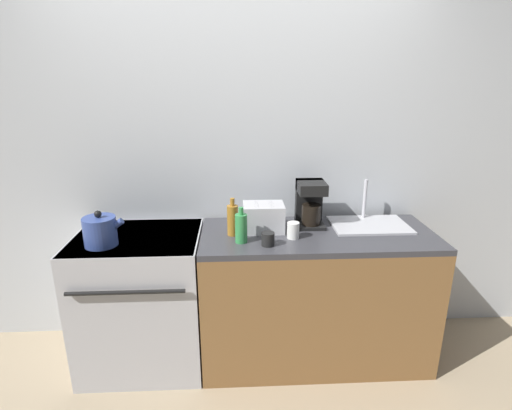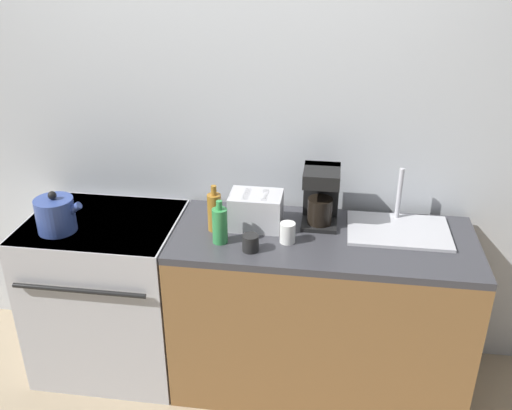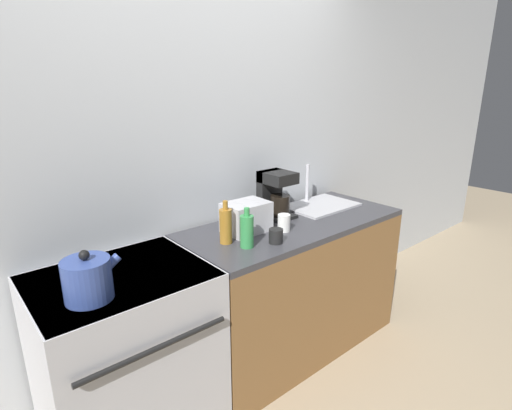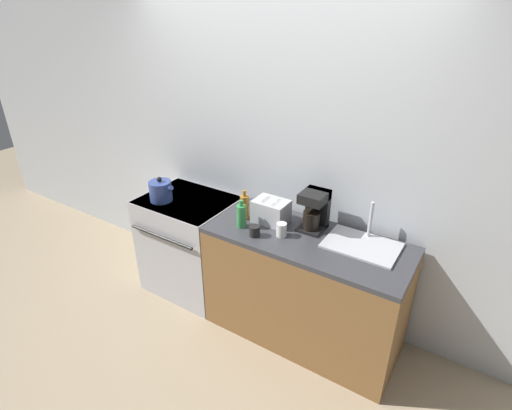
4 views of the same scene
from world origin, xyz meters
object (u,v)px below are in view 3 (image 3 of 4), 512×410
Objects in this scene: stove at (128,357)px; kettle at (88,279)px; coffee_maker at (275,193)px; bottle_green at (247,231)px; toaster at (246,217)px; cup_black at (276,236)px; bottle_amber at (226,225)px; cup_white at (284,223)px.

kettle reaches higher than stove.
coffee_maker is 0.54m from bottle_green.
kettle is 0.92× the size of toaster.
toaster reaches higher than cup_black.
coffee_maker is 3.76× the size of cup_black.
bottle_amber reaches higher than cup_black.
coffee_maker is 1.37× the size of bottle_green.
bottle_green is 0.91× the size of bottle_amber.
bottle_green is at bearing 159.39° from cup_black.
bottle_green is 0.13m from bottle_amber.
kettle is 2.37× the size of cup_white.
toaster is at bearing 141.03° from cup_white.
cup_white is (0.36, -0.07, -0.05)m from bottle_amber.
stove is 3.79× the size of kettle.
cup_black is at bearing -12.64° from stove.
bottle_green is 2.73× the size of cup_black.
toaster is 2.57× the size of cup_white.
toaster is (0.79, 0.06, 0.52)m from stove.
bottle_amber is at bearing 139.42° from cup_black.
stove is 3.49× the size of toaster.
kettle is at bearing -177.61° from cup_white.
stove is 3.78× the size of bottle_amber.
kettle is 0.81m from bottle_green.
stove is 3.01× the size of coffee_maker.
bottle_green is 2.16× the size of cup_white.
cup_white is (0.31, 0.04, -0.04)m from bottle_green.
bottle_green is (0.64, -0.12, 0.52)m from stove.
bottle_green reaches higher than kettle.
cup_white is 1.26× the size of cup_black.
coffee_maker is (0.31, 0.09, 0.07)m from toaster.
bottle_green is at bearing -66.71° from bottle_amber.
kettle is at bearing -169.06° from toaster.
bottle_green is (-0.14, -0.18, 0.00)m from toaster.
cup_black is (-0.30, -0.33, -0.12)m from coffee_maker.
cup_white is at bearing -4.55° from stove.
bottle_green is 0.17m from cup_black.
toaster is 0.23m from bottle_green.
kettle reaches higher than toaster.
toaster is 0.22m from cup_white.
cup_white is (0.17, -0.14, -0.04)m from toaster.
cup_white is at bearing -11.16° from bottle_amber.
coffee_maker reaches higher than cup_black.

